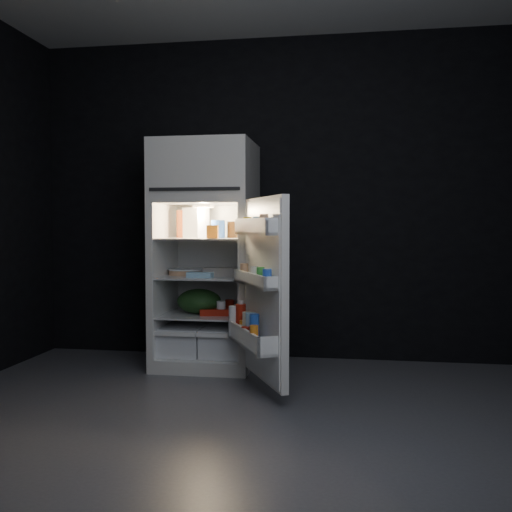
% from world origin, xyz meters
% --- Properties ---
extents(floor, '(4.00, 3.40, 0.00)m').
position_xyz_m(floor, '(0.00, 0.00, 0.00)').
color(floor, '#545459').
rests_on(floor, ground).
extents(wall_back, '(4.00, 0.00, 2.70)m').
position_xyz_m(wall_back, '(0.00, 1.70, 1.35)').
color(wall_back, black).
rests_on(wall_back, ground).
extents(wall_front, '(4.00, 0.00, 2.70)m').
position_xyz_m(wall_front, '(0.00, -1.70, 1.35)').
color(wall_front, black).
rests_on(wall_front, ground).
extents(refrigerator, '(0.76, 0.71, 1.78)m').
position_xyz_m(refrigerator, '(-0.47, 1.32, 0.96)').
color(refrigerator, silver).
rests_on(refrigerator, ground).
extents(fridge_door, '(0.50, 0.73, 1.22)m').
position_xyz_m(fridge_door, '(0.07, 0.62, 0.69)').
color(fridge_door, silver).
rests_on(fridge_door, ground).
extents(milk_jug, '(0.20, 0.20, 0.24)m').
position_xyz_m(milk_jug, '(-0.56, 1.34, 1.15)').
color(milk_jug, white).
rests_on(milk_jug, refrigerator).
extents(mayo_jar, '(0.11, 0.11, 0.14)m').
position_xyz_m(mayo_jar, '(-0.37, 1.30, 1.10)').
color(mayo_jar, '#214CB5').
rests_on(mayo_jar, refrigerator).
extents(jam_jar, '(0.10, 0.10, 0.13)m').
position_xyz_m(jam_jar, '(-0.26, 1.34, 1.09)').
color(jam_jar, black).
rests_on(jam_jar, refrigerator).
extents(amber_bottle, '(0.10, 0.10, 0.22)m').
position_xyz_m(amber_bottle, '(-0.68, 1.33, 1.14)').
color(amber_bottle, '#AF491C').
rests_on(amber_bottle, refrigerator).
extents(small_carton, '(0.09, 0.07, 0.10)m').
position_xyz_m(small_carton, '(-0.37, 1.09, 1.08)').
color(small_carton, orange).
rests_on(small_carton, refrigerator).
extents(egg_carton, '(0.31, 0.14, 0.07)m').
position_xyz_m(egg_carton, '(-0.31, 1.20, 0.76)').
color(egg_carton, gray).
rests_on(egg_carton, refrigerator).
extents(pie, '(0.35, 0.35, 0.04)m').
position_xyz_m(pie, '(-0.63, 1.33, 0.75)').
color(pie, tan).
rests_on(pie, refrigerator).
extents(flat_package, '(0.21, 0.12, 0.04)m').
position_xyz_m(flat_package, '(-0.47, 1.12, 0.75)').
color(flat_package, '#8CBCD9').
rests_on(flat_package, refrigerator).
extents(wrapped_pkg, '(0.15, 0.14, 0.05)m').
position_xyz_m(wrapped_pkg, '(-0.25, 1.39, 0.75)').
color(wrapped_pkg, beige).
rests_on(wrapped_pkg, refrigerator).
extents(produce_bag, '(0.43, 0.40, 0.20)m').
position_xyz_m(produce_bag, '(-0.52, 1.25, 0.52)').
color(produce_bag, '#193815').
rests_on(produce_bag, refrigerator).
extents(yogurt_tray, '(0.26, 0.16, 0.05)m').
position_xyz_m(yogurt_tray, '(-0.37, 1.19, 0.45)').
color(yogurt_tray, '#AA1D0E').
rests_on(yogurt_tray, refrigerator).
extents(small_can_red, '(0.08, 0.08, 0.09)m').
position_xyz_m(small_can_red, '(-0.31, 1.44, 0.47)').
color(small_can_red, '#AA1D0E').
rests_on(small_can_red, refrigerator).
extents(small_can_silver, '(0.08, 0.08, 0.09)m').
position_xyz_m(small_can_silver, '(-0.23, 1.43, 0.47)').
color(small_can_silver, silver).
rests_on(small_can_silver, refrigerator).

